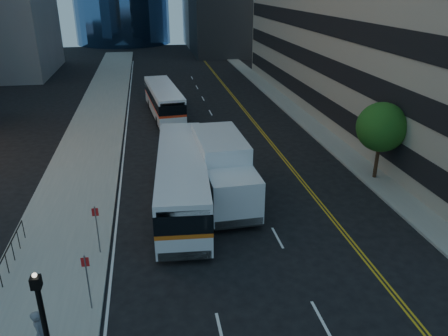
% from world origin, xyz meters
% --- Properties ---
extents(ground, '(160.00, 160.00, 0.00)m').
position_xyz_m(ground, '(0.00, 0.00, 0.00)').
color(ground, black).
rests_on(ground, ground).
extents(sidewalk_west, '(5.00, 90.00, 0.15)m').
position_xyz_m(sidewalk_west, '(-10.50, 25.00, 0.07)').
color(sidewalk_west, gray).
rests_on(sidewalk_west, ground).
extents(sidewalk_east, '(2.00, 90.00, 0.15)m').
position_xyz_m(sidewalk_east, '(9.00, 25.00, 0.07)').
color(sidewalk_east, gray).
rests_on(sidewalk_east, ground).
extents(street_tree, '(3.20, 3.20, 5.10)m').
position_xyz_m(street_tree, '(9.00, 8.00, 3.64)').
color(street_tree, '#332114').
rests_on(street_tree, sidewalk_east).
extents(lamp_post, '(0.28, 0.28, 4.56)m').
position_xyz_m(lamp_post, '(-9.00, -6.00, 2.72)').
color(lamp_post, black).
rests_on(lamp_post, sidewalk_west).
extents(bus_front, '(3.56, 12.49, 3.18)m').
position_xyz_m(bus_front, '(-4.00, 6.48, 1.74)').
color(bus_front, silver).
rests_on(bus_front, ground).
extents(bus_rear, '(3.54, 11.40, 2.89)m').
position_xyz_m(bus_rear, '(-4.17, 25.83, 1.58)').
color(bus_rear, white).
rests_on(bus_rear, ground).
extents(box_truck, '(2.98, 7.93, 3.75)m').
position_xyz_m(box_truck, '(-1.52, 6.76, 1.98)').
color(box_truck, silver).
rests_on(box_truck, ground).
extents(pedestrian, '(0.47, 0.69, 1.87)m').
position_xyz_m(pedestrian, '(-9.77, -4.17, 1.09)').
color(pedestrian, slate).
rests_on(pedestrian, sidewalk_west).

